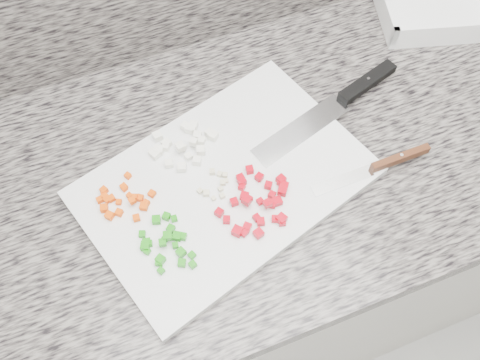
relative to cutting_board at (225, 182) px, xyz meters
name	(u,v)px	position (x,y,z in m)	size (l,w,h in m)	color
cabinet	(262,248)	(0.10, 0.04, -0.48)	(3.92, 0.62, 0.86)	white
countertop	(270,154)	(0.10, 0.04, -0.03)	(3.96, 0.64, 0.04)	#69635C
cutting_board	(225,182)	(0.00, 0.00, 0.00)	(0.47, 0.31, 0.02)	silver
carrot_pile	(122,201)	(-0.17, 0.02, 0.01)	(0.10, 0.09, 0.02)	#DF4804
onion_pile	(185,143)	(-0.04, 0.09, 0.02)	(0.13, 0.10, 0.02)	white
green_pepper_pile	(166,243)	(-0.13, -0.08, 0.01)	(0.08, 0.11, 0.02)	#16810B
red_pepper_pile	(259,202)	(0.04, -0.06, 0.02)	(0.14, 0.13, 0.02)	#AF0210
garlic_pile	(216,184)	(-0.02, 0.00, 0.01)	(0.06, 0.06, 0.01)	beige
chef_knife	(345,98)	(0.27, 0.08, 0.01)	(0.33, 0.13, 0.02)	silver
paring_knife	(386,164)	(0.27, -0.08, 0.01)	(0.22, 0.02, 0.02)	silver
tray	(439,8)	(0.56, 0.22, 0.01)	(0.28, 0.24, 0.05)	white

